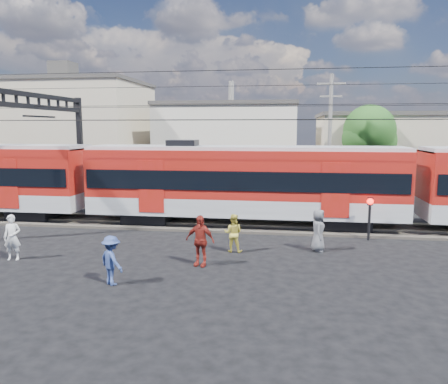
{
  "coord_description": "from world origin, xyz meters",
  "views": [
    {
      "loc": [
        3.29,
        -14.24,
        5.1
      ],
      "look_at": [
        0.51,
        5.0,
        2.23
      ],
      "focal_mm": 35.0,
      "sensor_mm": 36.0,
      "label": 1
    }
  ],
  "objects_px": {
    "pedestrian_a": "(12,237)",
    "pedestrian_c": "(112,260)",
    "crossing_signal": "(370,211)",
    "commuter_train": "(248,181)"
  },
  "relations": [
    {
      "from": "pedestrian_a",
      "to": "pedestrian_c",
      "type": "distance_m",
      "value": 5.3
    },
    {
      "from": "pedestrian_c",
      "to": "crossing_signal",
      "type": "relative_size",
      "value": 0.82
    },
    {
      "from": "pedestrian_a",
      "to": "crossing_signal",
      "type": "xyz_separation_m",
      "value": [
        14.26,
        5.07,
        0.48
      ]
    },
    {
      "from": "commuter_train",
      "to": "pedestrian_c",
      "type": "distance_m",
      "value": 9.98
    },
    {
      "from": "commuter_train",
      "to": "pedestrian_a",
      "type": "height_order",
      "value": "commuter_train"
    },
    {
      "from": "pedestrian_a",
      "to": "pedestrian_c",
      "type": "relative_size",
      "value": 1.09
    },
    {
      "from": "commuter_train",
      "to": "crossing_signal",
      "type": "distance_m",
      "value": 6.19
    },
    {
      "from": "pedestrian_c",
      "to": "crossing_signal",
      "type": "height_order",
      "value": "crossing_signal"
    },
    {
      "from": "commuter_train",
      "to": "pedestrian_c",
      "type": "xyz_separation_m",
      "value": [
        -3.62,
        -9.16,
        -1.58
      ]
    },
    {
      "from": "commuter_train",
      "to": "pedestrian_c",
      "type": "bearing_deg",
      "value": -111.56
    }
  ]
}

